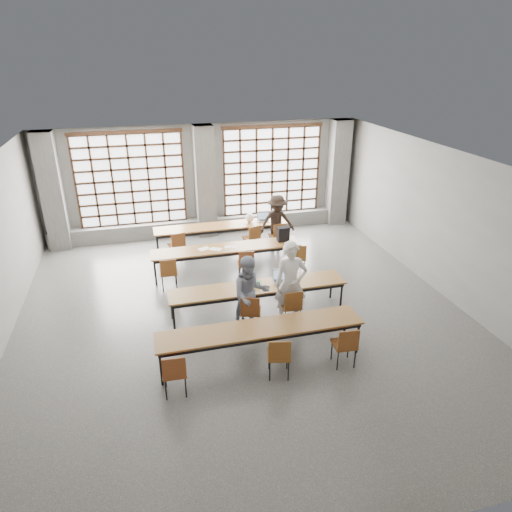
% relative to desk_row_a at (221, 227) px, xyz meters
% --- Properties ---
extents(floor, '(11.00, 11.00, 0.00)m').
position_rel_desk_row_a_xyz_m(floor, '(-0.24, -3.98, -0.66)').
color(floor, '#484845').
rests_on(floor, ground).
extents(ceiling, '(11.00, 11.00, 0.00)m').
position_rel_desk_row_a_xyz_m(ceiling, '(-0.24, -3.98, 2.84)').
color(ceiling, silver).
rests_on(ceiling, floor).
extents(wall_back, '(10.00, 0.00, 10.00)m').
position_rel_desk_row_a_xyz_m(wall_back, '(-0.24, 1.52, 1.09)').
color(wall_back, slate).
rests_on(wall_back, floor).
extents(wall_front, '(10.00, 0.00, 10.00)m').
position_rel_desk_row_a_xyz_m(wall_front, '(-0.24, -9.48, 1.09)').
color(wall_front, slate).
rests_on(wall_front, floor).
extents(wall_right, '(0.00, 11.00, 11.00)m').
position_rel_desk_row_a_xyz_m(wall_right, '(4.76, -3.98, 1.09)').
color(wall_right, slate).
rests_on(wall_right, floor).
extents(column_left, '(0.60, 0.55, 3.50)m').
position_rel_desk_row_a_xyz_m(column_left, '(-4.74, 1.24, 1.09)').
color(column_left, '#545452').
rests_on(column_left, floor).
extents(column_mid, '(0.60, 0.55, 3.50)m').
position_rel_desk_row_a_xyz_m(column_mid, '(-0.24, 1.24, 1.09)').
color(column_mid, '#545452').
rests_on(column_mid, floor).
extents(column_right, '(0.60, 0.55, 3.50)m').
position_rel_desk_row_a_xyz_m(column_right, '(4.26, 1.24, 1.09)').
color(column_right, '#545452').
rests_on(column_right, floor).
extents(window_left, '(3.32, 0.12, 3.00)m').
position_rel_desk_row_a_xyz_m(window_left, '(-2.49, 1.44, 1.24)').
color(window_left, white).
rests_on(window_left, wall_back).
extents(window_right, '(3.32, 0.12, 3.00)m').
position_rel_desk_row_a_xyz_m(window_right, '(2.01, 1.44, 1.24)').
color(window_right, white).
rests_on(window_right, wall_back).
extents(sill_ledge, '(9.80, 0.35, 0.50)m').
position_rel_desk_row_a_xyz_m(sill_ledge, '(-0.24, 1.32, -0.41)').
color(sill_ledge, '#545452').
rests_on(sill_ledge, floor).
extents(desk_row_a, '(4.00, 0.70, 0.73)m').
position_rel_desk_row_a_xyz_m(desk_row_a, '(0.00, 0.00, 0.00)').
color(desk_row_a, brown).
rests_on(desk_row_a, floor).
extents(desk_row_b, '(4.00, 0.70, 0.73)m').
position_rel_desk_row_a_xyz_m(desk_row_b, '(-0.17, -1.68, 0.00)').
color(desk_row_b, brown).
rests_on(desk_row_b, floor).
extents(desk_row_c, '(4.00, 0.70, 0.73)m').
position_rel_desk_row_a_xyz_m(desk_row_c, '(0.08, -4.00, 0.00)').
color(desk_row_c, brown).
rests_on(desk_row_c, floor).
extents(desk_row_d, '(4.00, 0.70, 0.73)m').
position_rel_desk_row_a_xyz_m(desk_row_d, '(-0.29, -5.62, 0.00)').
color(desk_row_d, brown).
rests_on(desk_row_d, floor).
extents(chair_back_left, '(0.50, 0.51, 0.88)m').
position_rel_desk_row_a_xyz_m(chair_back_left, '(-1.38, -0.63, -0.13)').
color(chair_back_left, brown).
rests_on(chair_back_left, floor).
extents(chair_back_mid, '(0.53, 0.53, 0.88)m').
position_rel_desk_row_a_xyz_m(chair_back_mid, '(0.82, -0.63, -0.13)').
color(chair_back_mid, brown).
rests_on(chair_back_mid, floor).
extents(chair_back_right, '(0.46, 0.46, 0.88)m').
position_rel_desk_row_a_xyz_m(chair_back_right, '(1.61, -0.63, -0.13)').
color(chair_back_right, brown).
rests_on(chair_back_right, floor).
extents(chair_mid_left, '(0.43, 0.43, 0.88)m').
position_rel_desk_row_a_xyz_m(chair_mid_left, '(-1.77, -2.31, -0.13)').
color(chair_mid_left, brown).
rests_on(chair_mid_left, floor).
extents(chair_mid_centre, '(0.48, 0.48, 0.88)m').
position_rel_desk_row_a_xyz_m(chair_mid_centre, '(0.22, -2.31, -0.13)').
color(chair_mid_centre, maroon).
rests_on(chair_mid_centre, floor).
extents(chair_mid_right, '(0.44, 0.45, 0.88)m').
position_rel_desk_row_a_xyz_m(chair_mid_right, '(1.63, -2.31, -0.13)').
color(chair_mid_right, brown).
rests_on(chair_mid_right, floor).
extents(chair_front_left, '(0.53, 0.53, 0.88)m').
position_rel_desk_row_a_xyz_m(chair_front_left, '(-0.24, -4.63, -0.13)').
color(chair_front_left, brown).
rests_on(chair_front_left, floor).
extents(chair_front_right, '(0.43, 0.44, 0.88)m').
position_rel_desk_row_a_xyz_m(chair_front_right, '(0.68, -4.63, -0.13)').
color(chair_front_right, brown).
rests_on(chair_front_right, floor).
extents(chair_near_left, '(0.44, 0.45, 0.88)m').
position_rel_desk_row_a_xyz_m(chair_near_left, '(-2.00, -6.25, -0.13)').
color(chair_near_left, brown).
rests_on(chair_near_left, floor).
extents(chair_near_mid, '(0.51, 0.51, 0.88)m').
position_rel_desk_row_a_xyz_m(chair_near_mid, '(-0.11, -6.25, -0.13)').
color(chair_near_mid, brown).
rests_on(chair_near_mid, floor).
extents(chair_near_right, '(0.45, 0.45, 0.88)m').
position_rel_desk_row_a_xyz_m(chair_near_right, '(1.20, -6.25, -0.13)').
color(chair_near_right, maroon).
rests_on(chair_near_right, floor).
extents(student_male, '(0.77, 0.58, 1.92)m').
position_rel_desk_row_a_xyz_m(student_male, '(0.68, -4.50, 0.30)').
color(student_male, silver).
rests_on(student_male, floor).
extents(student_female, '(0.83, 0.65, 1.69)m').
position_rel_desk_row_a_xyz_m(student_female, '(-0.22, -4.50, 0.18)').
color(student_female, '#19254C').
rests_on(student_female, floor).
extents(student_back, '(1.13, 0.71, 1.69)m').
position_rel_desk_row_a_xyz_m(student_back, '(1.60, -0.50, 0.18)').
color(student_back, black).
rests_on(student_back, floor).
extents(laptop_front, '(0.42, 0.38, 0.26)m').
position_rel_desk_row_a_xyz_m(laptop_front, '(0.65, -3.90, 0.13)').
color(laptop_front, silver).
rests_on(laptop_front, desk_row_c).
extents(laptop_back, '(0.37, 0.32, 0.26)m').
position_rel_desk_row_a_xyz_m(laptop_back, '(1.35, 0.11, 0.13)').
color(laptop_back, '#B2B1B6').
rests_on(laptop_back, desk_row_a).
extents(mouse, '(0.11, 0.09, 0.04)m').
position_rel_desk_row_a_xyz_m(mouse, '(1.03, -4.02, 0.08)').
color(mouse, silver).
rests_on(mouse, desk_row_c).
extents(green_box, '(0.27, 0.17, 0.09)m').
position_rel_desk_row_a_xyz_m(green_box, '(0.03, -3.92, 0.11)').
color(green_box, green).
rests_on(green_box, desk_row_c).
extents(phone, '(0.13, 0.07, 0.01)m').
position_rel_desk_row_a_xyz_m(phone, '(0.26, -4.10, 0.07)').
color(phone, black).
rests_on(phone, desk_row_c).
extents(paper_sheet_a, '(0.36, 0.31, 0.00)m').
position_rel_desk_row_a_xyz_m(paper_sheet_a, '(-0.77, -1.63, 0.07)').
color(paper_sheet_a, white).
rests_on(paper_sheet_a, desk_row_b).
extents(paper_sheet_b, '(0.36, 0.33, 0.00)m').
position_rel_desk_row_a_xyz_m(paper_sheet_b, '(-0.47, -1.73, 0.07)').
color(paper_sheet_b, white).
rests_on(paper_sheet_b, desk_row_b).
extents(paper_sheet_c, '(0.34, 0.28, 0.00)m').
position_rel_desk_row_a_xyz_m(paper_sheet_c, '(-0.07, -1.68, 0.07)').
color(paper_sheet_c, silver).
rests_on(paper_sheet_c, desk_row_b).
extents(backpack, '(0.33, 0.21, 0.40)m').
position_rel_desk_row_a_xyz_m(backpack, '(1.43, -1.63, 0.27)').
color(backpack, black).
rests_on(backpack, desk_row_b).
extents(plastic_bag, '(0.27, 0.22, 0.29)m').
position_rel_desk_row_a_xyz_m(plastic_bag, '(0.90, 0.05, 0.21)').
color(plastic_bag, white).
rests_on(plastic_bag, desk_row_a).
extents(red_pouch, '(0.22, 0.15, 0.06)m').
position_rel_desk_row_a_xyz_m(red_pouch, '(-1.99, -6.17, -0.16)').
color(red_pouch, red).
rests_on(red_pouch, chair_near_left).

